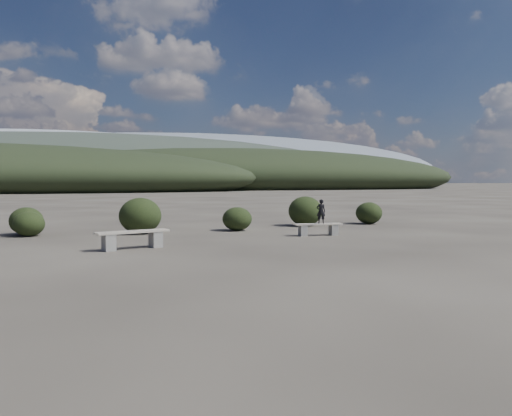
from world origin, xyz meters
name	(u,v)px	position (x,y,z in m)	size (l,w,h in m)	color
ground	(320,266)	(0.00, 0.00, 0.00)	(1200.00, 1200.00, 0.00)	#312C26
bench_left	(133,238)	(-3.57, 4.21, 0.30)	(2.04, 0.95, 0.50)	slate
bench_right	(318,228)	(2.72, 5.61, 0.25)	(1.68, 0.48, 0.42)	slate
seated_person	(321,211)	(2.82, 5.60, 0.83)	(0.30, 0.20, 0.82)	black
shrub_a	(29,224)	(-6.57, 8.62, 0.42)	(1.03, 1.03, 0.84)	black
shrub_b	(140,216)	(-2.93, 8.30, 0.64)	(1.48, 1.48, 1.27)	black
shrub_c	(237,219)	(0.62, 8.19, 0.44)	(1.11, 1.11, 0.89)	black
shrub_d	(305,211)	(3.91, 9.23, 0.62)	(1.41, 1.41, 1.23)	black
shrub_e	(369,213)	(6.94, 9.18, 0.47)	(1.14, 1.14, 0.95)	black
shrub_f	(26,221)	(-6.70, 9.21, 0.48)	(1.13, 1.13, 0.95)	black
mountain_ridges	(78,168)	(-7.48, 339.06, 10.84)	(500.00, 400.00, 56.00)	black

